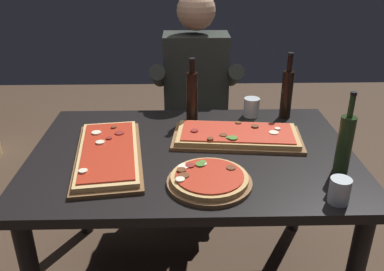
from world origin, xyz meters
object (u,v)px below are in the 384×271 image
at_px(vinegar_bottle_green, 287,93).
at_px(pizza_rectangular_left, 108,153).
at_px(pizza_rectangular_front, 237,136).
at_px(pizza_round_far, 209,180).
at_px(dining_table, 192,170).
at_px(oil_bottle_amber, 192,95).
at_px(diner_chair, 195,125).
at_px(tumbler_near_camera, 252,107).
at_px(seated_diner, 196,94).
at_px(tumbler_far_side, 340,191).
at_px(wine_bottle_dark, 345,142).

bearing_deg(vinegar_bottle_green, pizza_rectangular_left, -153.53).
xyz_separation_m(pizza_rectangular_front, pizza_round_far, (-0.15, -0.38, 0.00)).
relative_size(dining_table, pizza_rectangular_left, 2.16).
height_order(oil_bottle_amber, diner_chair, oil_bottle_amber).
bearing_deg(tumbler_near_camera, vinegar_bottle_green, -6.59).
relative_size(pizza_rectangular_left, vinegar_bottle_green, 1.91).
relative_size(dining_table, diner_chair, 1.61).
xyz_separation_m(dining_table, seated_diner, (0.04, 0.74, 0.10)).
bearing_deg(vinegar_bottle_green, diner_chair, 132.77).
distance_m(pizza_rectangular_front, pizza_round_far, 0.41).
bearing_deg(oil_bottle_amber, pizza_rectangular_front, -50.19).
height_order(dining_table, diner_chair, diner_chair).
bearing_deg(vinegar_bottle_green, pizza_round_far, -123.96).
xyz_separation_m(dining_table, diner_chair, (0.04, 0.86, -0.16)).
relative_size(pizza_rectangular_left, tumbler_far_side, 6.95).
bearing_deg(wine_bottle_dark, diner_chair, 117.70).
bearing_deg(tumbler_far_side, wine_bottle_dark, 68.36).
relative_size(pizza_round_far, diner_chair, 0.37).
bearing_deg(pizza_rectangular_front, seated_diner, 104.97).
bearing_deg(oil_bottle_amber, seated_diner, 85.08).
relative_size(dining_table, seated_diner, 1.05).
bearing_deg(dining_table, vinegar_bottle_green, 36.99).
xyz_separation_m(oil_bottle_amber, diner_chair, (0.03, 0.51, -0.39)).
distance_m(tumbler_near_camera, diner_chair, 0.62).
bearing_deg(tumbler_far_side, dining_table, 141.24).
xyz_separation_m(pizza_round_far, tumbler_far_side, (0.44, -0.13, 0.03)).
distance_m(pizza_round_far, tumbler_near_camera, 0.72).
bearing_deg(oil_bottle_amber, tumbler_near_camera, 7.48).
xyz_separation_m(wine_bottle_dark, vinegar_bottle_green, (-0.10, 0.55, 0.01)).
bearing_deg(dining_table, seated_diner, 86.80).
bearing_deg(pizza_round_far, oil_bottle_amber, 94.46).
relative_size(dining_table, pizza_rectangular_front, 2.28).
xyz_separation_m(pizza_rectangular_left, oil_bottle_amber, (0.36, 0.40, 0.11)).
distance_m(pizza_rectangular_front, seated_diner, 0.65).
height_order(tumbler_far_side, diner_chair, diner_chair).
height_order(wine_bottle_dark, diner_chair, wine_bottle_dark).
bearing_deg(diner_chair, tumbler_near_camera, -59.22).
bearing_deg(vinegar_bottle_green, wine_bottle_dark, -80.15).
relative_size(pizza_rectangular_left, oil_bottle_amber, 2.02).
distance_m(vinegar_bottle_green, tumbler_near_camera, 0.19).
xyz_separation_m(pizza_round_far, oil_bottle_amber, (-0.05, 0.62, 0.11)).
bearing_deg(wine_bottle_dark, dining_table, 162.61).
xyz_separation_m(pizza_rectangular_left, diner_chair, (0.40, 0.91, -0.27)).
height_order(wine_bottle_dark, oil_bottle_amber, wine_bottle_dark).
xyz_separation_m(oil_bottle_amber, seated_diner, (0.03, 0.39, -0.13)).
bearing_deg(diner_chair, dining_table, -92.75).
relative_size(pizza_rectangular_front, tumbler_far_side, 6.59).
height_order(pizza_rectangular_left, tumbler_near_camera, tumbler_near_camera).
relative_size(pizza_rectangular_front, pizza_round_far, 1.91).
height_order(pizza_round_far, wine_bottle_dark, wine_bottle_dark).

